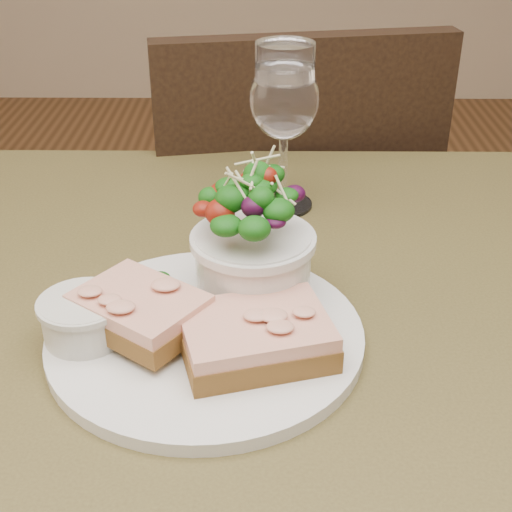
{
  "coord_description": "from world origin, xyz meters",
  "views": [
    {
      "loc": [
        0.01,
        -0.52,
        1.12
      ],
      "look_at": [
        0.01,
        0.01,
        0.81
      ],
      "focal_mm": 50.0,
      "sensor_mm": 36.0,
      "label": 1
    }
  ],
  "objects_px": {
    "dinner_plate": "(206,336)",
    "sandwich_back": "(140,311)",
    "cafe_table": "(249,404)",
    "sandwich_front": "(256,336)",
    "salad_bowl": "(253,237)",
    "wine_glass": "(284,104)",
    "ramekin": "(84,317)",
    "chair_far": "(276,332)"
  },
  "relations": [
    {
      "from": "cafe_table",
      "to": "ramekin",
      "type": "xyz_separation_m",
      "value": [
        -0.13,
        -0.04,
        0.13
      ]
    },
    {
      "from": "salad_bowl",
      "to": "wine_glass",
      "type": "height_order",
      "value": "wine_glass"
    },
    {
      "from": "chair_far",
      "to": "sandwich_back",
      "type": "bearing_deg",
      "value": 68.4
    },
    {
      "from": "salad_bowl",
      "to": "sandwich_front",
      "type": "bearing_deg",
      "value": -87.98
    },
    {
      "from": "sandwich_front",
      "to": "wine_glass",
      "type": "height_order",
      "value": "wine_glass"
    },
    {
      "from": "chair_far",
      "to": "sandwich_back",
      "type": "height_order",
      "value": "chair_far"
    },
    {
      "from": "dinner_plate",
      "to": "wine_glass",
      "type": "distance_m",
      "value": 0.3
    },
    {
      "from": "chair_far",
      "to": "salad_bowl",
      "type": "bearing_deg",
      "value": 76.15
    },
    {
      "from": "sandwich_front",
      "to": "cafe_table",
      "type": "bearing_deg",
      "value": 81.09
    },
    {
      "from": "dinner_plate",
      "to": "ramekin",
      "type": "distance_m",
      "value": 0.1
    },
    {
      "from": "cafe_table",
      "to": "chair_far",
      "type": "height_order",
      "value": "chair_far"
    },
    {
      "from": "ramekin",
      "to": "sandwich_front",
      "type": "bearing_deg",
      "value": -8.36
    },
    {
      "from": "dinner_plate",
      "to": "ramekin",
      "type": "xyz_separation_m",
      "value": [
        -0.1,
        -0.01,
        0.03
      ]
    },
    {
      "from": "chair_far",
      "to": "dinner_plate",
      "type": "bearing_deg",
      "value": 72.95
    },
    {
      "from": "cafe_table",
      "to": "sandwich_front",
      "type": "height_order",
      "value": "sandwich_front"
    },
    {
      "from": "salad_bowl",
      "to": "wine_glass",
      "type": "xyz_separation_m",
      "value": [
        0.03,
        0.21,
        0.05
      ]
    },
    {
      "from": "dinner_plate",
      "to": "salad_bowl",
      "type": "height_order",
      "value": "salad_bowl"
    },
    {
      "from": "ramekin",
      "to": "dinner_plate",
      "type": "bearing_deg",
      "value": 5.55
    },
    {
      "from": "wine_glass",
      "to": "sandwich_back",
      "type": "bearing_deg",
      "value": -114.76
    },
    {
      "from": "dinner_plate",
      "to": "sandwich_back",
      "type": "distance_m",
      "value": 0.06
    },
    {
      "from": "cafe_table",
      "to": "wine_glass",
      "type": "relative_size",
      "value": 4.57
    },
    {
      "from": "sandwich_front",
      "to": "wine_glass",
      "type": "relative_size",
      "value": 0.78
    },
    {
      "from": "cafe_table",
      "to": "dinner_plate",
      "type": "height_order",
      "value": "dinner_plate"
    },
    {
      "from": "cafe_table",
      "to": "dinner_plate",
      "type": "distance_m",
      "value": 0.12
    },
    {
      "from": "ramekin",
      "to": "salad_bowl",
      "type": "distance_m",
      "value": 0.16
    },
    {
      "from": "ramekin",
      "to": "wine_glass",
      "type": "xyz_separation_m",
      "value": [
        0.17,
        0.27,
        0.09
      ]
    },
    {
      "from": "ramekin",
      "to": "salad_bowl",
      "type": "relative_size",
      "value": 0.54
    },
    {
      "from": "cafe_table",
      "to": "sandwich_front",
      "type": "xyz_separation_m",
      "value": [
        0.01,
        -0.07,
        0.13
      ]
    },
    {
      "from": "sandwich_back",
      "to": "wine_glass",
      "type": "relative_size",
      "value": 0.73
    },
    {
      "from": "dinner_plate",
      "to": "salad_bowl",
      "type": "relative_size",
      "value": 2.11
    },
    {
      "from": "cafe_table",
      "to": "salad_bowl",
      "type": "height_order",
      "value": "salad_bowl"
    },
    {
      "from": "sandwich_back",
      "to": "ramekin",
      "type": "distance_m",
      "value": 0.05
    },
    {
      "from": "sandwich_front",
      "to": "wine_glass",
      "type": "xyz_separation_m",
      "value": [
        0.03,
        0.29,
        0.1
      ]
    },
    {
      "from": "sandwich_front",
      "to": "wine_glass",
      "type": "distance_m",
      "value": 0.31
    },
    {
      "from": "ramekin",
      "to": "wine_glass",
      "type": "height_order",
      "value": "wine_glass"
    },
    {
      "from": "sandwich_front",
      "to": "ramekin",
      "type": "xyz_separation_m",
      "value": [
        -0.14,
        0.02,
        0.0
      ]
    },
    {
      "from": "dinner_plate",
      "to": "sandwich_back",
      "type": "relative_size",
      "value": 2.1
    },
    {
      "from": "salad_bowl",
      "to": "wine_glass",
      "type": "bearing_deg",
      "value": 81.38
    },
    {
      "from": "chair_far",
      "to": "wine_glass",
      "type": "distance_m",
      "value": 0.69
    },
    {
      "from": "sandwich_front",
      "to": "chair_far",
      "type": "bearing_deg",
      "value": 71.79
    },
    {
      "from": "cafe_table",
      "to": "sandwich_back",
      "type": "relative_size",
      "value": 6.28
    },
    {
      "from": "dinner_plate",
      "to": "cafe_table",
      "type": "bearing_deg",
      "value": 44.83
    }
  ]
}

